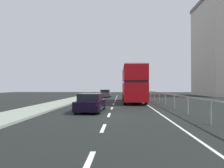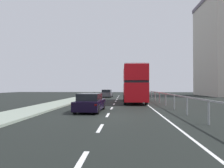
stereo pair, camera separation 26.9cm
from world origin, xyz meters
TOP-DOWN VIEW (x-y plane):
  - ground_plane at (0.00, 0.00)m, footprint 74.51×120.00m
  - near_sidewalk_kerb at (-5.97, 0.00)m, footprint 2.87×80.00m
  - lane_paint_markings at (2.18, 8.88)m, footprint 3.65×46.00m
  - bridge_side_railing at (5.25, 9.00)m, footprint 0.10×42.00m
  - double_decker_bus_red at (2.26, 11.57)m, footprint 2.58×10.35m
  - hatchback_car_near at (-1.48, 1.90)m, footprint 1.91×4.49m
  - sedan_car_ahead at (-2.00, 23.54)m, footprint 1.94×4.26m

SIDE VIEW (x-z plane):
  - ground_plane at x=0.00m, z-range -0.10..0.00m
  - lane_paint_markings at x=2.18m, z-range 0.00..0.01m
  - near_sidewalk_kerb at x=-5.97m, z-range 0.00..0.14m
  - sedan_car_ahead at x=-2.00m, z-range -0.02..1.35m
  - hatchback_car_near at x=-1.48m, z-range -0.02..1.35m
  - bridge_side_railing at x=5.25m, z-range 0.37..1.60m
  - double_decker_bus_red at x=2.26m, z-range 0.15..4.38m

